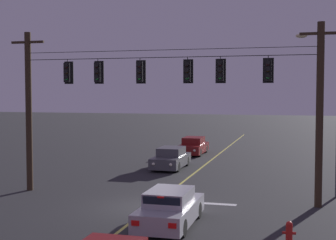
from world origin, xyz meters
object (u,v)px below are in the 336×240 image
at_px(traffic_light_left_inner, 98,72).
at_px(car_waiting_near_lane, 170,209).
at_px(traffic_light_centre, 140,72).
at_px(car_oncoming_lead, 171,158).
at_px(traffic_light_far_right, 268,70).
at_px(traffic_light_right_inner, 188,71).
at_px(street_lamp_corner, 332,97).
at_px(traffic_light_leftmost, 67,72).
at_px(fire_hydrant, 289,233).
at_px(traffic_light_rightmost, 220,71).
at_px(car_oncoming_trailing, 193,146).

xyz_separation_m(traffic_light_left_inner, car_waiting_near_lane, (4.84, -4.56, -5.37)).
distance_m(traffic_light_centre, car_oncoming_lead, 10.42).
relative_size(traffic_light_far_right, car_waiting_near_lane, 0.28).
relative_size(traffic_light_right_inner, street_lamp_corner, 0.15).
relative_size(traffic_light_leftmost, street_lamp_corner, 0.15).
bearing_deg(fire_hydrant, traffic_light_centre, 139.83).
height_order(traffic_light_left_inner, traffic_light_right_inner, same).
bearing_deg(car_oncoming_lead, traffic_light_rightmost, -62.38).
distance_m(car_oncoming_lead, car_oncoming_trailing, 7.54).
height_order(traffic_light_centre, traffic_light_rightmost, same).
bearing_deg(car_oncoming_trailing, traffic_light_left_inner, -94.39).
bearing_deg(street_lamp_corner, car_waiting_near_lane, -131.43).
relative_size(street_lamp_corner, fire_hydrant, 9.50).
bearing_deg(traffic_light_leftmost, car_oncoming_trailing, 80.04).
height_order(street_lamp_corner, fire_hydrant, street_lamp_corner).
xyz_separation_m(traffic_light_centre, fire_hydrant, (7.08, -5.98, -5.57)).
bearing_deg(car_waiting_near_lane, traffic_light_rightmost, 75.66).
distance_m(traffic_light_rightmost, car_waiting_near_lane, 7.14).
bearing_deg(fire_hydrant, car_waiting_near_lane, 162.18).
bearing_deg(fire_hydrant, traffic_light_right_inner, 128.53).
relative_size(car_oncoming_lead, car_oncoming_trailing, 1.00).
xyz_separation_m(traffic_light_left_inner, traffic_light_right_inner, (4.48, 0.00, 0.00)).
relative_size(traffic_light_left_inner, traffic_light_centre, 1.00).
bearing_deg(traffic_light_far_right, car_oncoming_trailing, 112.73).
bearing_deg(traffic_light_centre, car_oncoming_lead, 95.20).
height_order(traffic_light_centre, car_oncoming_trailing, traffic_light_centre).
distance_m(traffic_light_centre, car_oncoming_trailing, 17.32).
height_order(traffic_light_leftmost, traffic_light_centre, same).
distance_m(traffic_light_leftmost, car_oncoming_trailing, 17.53).
bearing_deg(street_lamp_corner, car_oncoming_trailing, 124.79).
bearing_deg(traffic_light_rightmost, traffic_light_far_right, 0.00).
bearing_deg(car_waiting_near_lane, traffic_light_far_right, 54.07).
bearing_deg(traffic_light_far_right, traffic_light_left_inner, 180.00).
xyz_separation_m(traffic_light_right_inner, car_oncoming_trailing, (-3.22, 16.44, -5.37)).
distance_m(traffic_light_left_inner, fire_hydrant, 12.34).
xyz_separation_m(traffic_light_right_inner, fire_hydrant, (4.76, -5.98, -5.57)).
height_order(traffic_light_right_inner, traffic_light_far_right, same).
bearing_deg(car_oncoming_lead, traffic_light_far_right, -52.62).
bearing_deg(car_oncoming_trailing, traffic_light_far_right, -67.27).
height_order(traffic_light_centre, car_oncoming_lead, traffic_light_centre).
distance_m(car_waiting_near_lane, car_oncoming_lead, 13.91).
relative_size(traffic_light_centre, car_oncoming_trailing, 0.28).
distance_m(traffic_light_rightmost, car_oncoming_lead, 11.39).
height_order(traffic_light_rightmost, fire_hydrant, traffic_light_rightmost).
height_order(traffic_light_right_inner, car_waiting_near_lane, traffic_light_right_inner).
height_order(traffic_light_leftmost, street_lamp_corner, street_lamp_corner).
bearing_deg(street_lamp_corner, traffic_light_leftmost, -169.16).
relative_size(traffic_light_leftmost, fire_hydrant, 1.45).
bearing_deg(traffic_light_centre, traffic_light_rightmost, 0.00).
distance_m(traffic_light_rightmost, fire_hydrant, 8.79).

